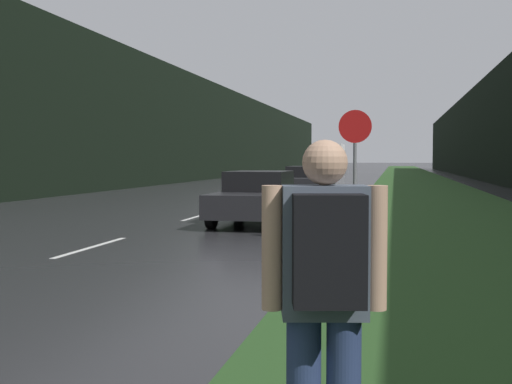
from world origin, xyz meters
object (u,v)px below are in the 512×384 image
(stop_sign, at_px, (355,163))
(car_passing_far, at_px, (308,183))
(delivery_truck, at_px, (335,157))
(car_passing_near, at_px, (258,197))
(hitchhiker_with_backpack, at_px, (325,295))

(stop_sign, bearing_deg, car_passing_far, 101.39)
(delivery_truck, bearing_deg, stop_sign, -84.46)
(stop_sign, relative_size, delivery_truck, 0.32)
(car_passing_near, xyz_separation_m, delivery_truck, (-4.44, 70.93, 1.27))
(hitchhiker_with_backpack, relative_size, car_passing_near, 0.39)
(stop_sign, height_order, car_passing_far, stop_sign)
(stop_sign, distance_m, delivery_truck, 75.15)
(car_passing_far, bearing_deg, hitchhiker_with_backpack, 97.81)
(car_passing_near, relative_size, delivery_truck, 0.55)
(car_passing_near, distance_m, delivery_truck, 71.08)
(stop_sign, bearing_deg, delivery_truck, 95.54)
(car_passing_near, height_order, car_passing_far, car_passing_far)
(car_passing_near, relative_size, car_passing_far, 1.01)
(stop_sign, bearing_deg, hitchhiker_with_backpack, -87.38)
(stop_sign, xyz_separation_m, hitchhiker_with_backpack, (0.45, -9.80, -0.61))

